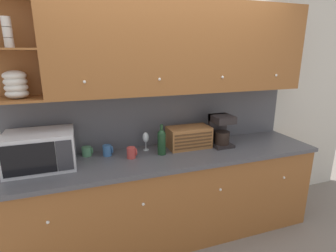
{
  "coord_description": "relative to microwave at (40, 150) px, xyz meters",
  "views": [
    {
      "loc": [
        -0.83,
        -2.61,
        1.89
      ],
      "look_at": [
        0.0,
        -0.23,
        1.18
      ],
      "focal_mm": 28.0,
      "sensor_mm": 36.0,
      "label": 1
    }
  ],
  "objects": [
    {
      "name": "ground_plane",
      "position": [
        1.17,
        0.26,
        -1.08
      ],
      "size": [
        24.0,
        24.0,
        0.0
      ],
      "primitive_type": "plane",
      "color": "slate"
    },
    {
      "name": "wall_back",
      "position": [
        1.17,
        0.29,
        0.22
      ],
      "size": [
        5.42,
        0.06,
        2.6
      ],
      "color": "beige",
      "rests_on": "ground_plane"
    },
    {
      "name": "counter_unit",
      "position": [
        1.17,
        -0.07,
        -0.62
      ],
      "size": [
        3.04,
        0.69,
        0.92
      ],
      "color": "#935628",
      "rests_on": "ground_plane"
    },
    {
      "name": "backsplash_panel",
      "position": [
        1.17,
        0.25,
        0.13
      ],
      "size": [
        3.02,
        0.01,
        0.58
      ],
      "color": "#4C4C51",
      "rests_on": "counter_unit"
    },
    {
      "name": "upper_cabinets",
      "position": [
        1.33,
        0.1,
        0.85
      ],
      "size": [
        3.02,
        0.34,
        0.86
      ],
      "color": "#935628",
      "rests_on": "backsplash_panel"
    },
    {
      "name": "microwave",
      "position": [
        0.0,
        0.0,
        0.0
      ],
      "size": [
        0.56,
        0.4,
        0.32
      ],
      "color": "silver",
      "rests_on": "counter_unit"
    },
    {
      "name": "mug",
      "position": [
        0.38,
        0.16,
        -0.12
      ],
      "size": [
        0.1,
        0.09,
        0.09
      ],
      "color": "#4C845B",
      "rests_on": "counter_unit"
    },
    {
      "name": "mug_blue_second",
      "position": [
        0.57,
        0.1,
        -0.11
      ],
      "size": [
        0.1,
        0.08,
        0.11
      ],
      "color": "#38669E",
      "rests_on": "counter_unit"
    },
    {
      "name": "mug_patterned_third",
      "position": [
        0.78,
        -0.04,
        -0.11
      ],
      "size": [
        0.1,
        0.08,
        0.11
      ],
      "color": "#B73D38",
      "rests_on": "counter_unit"
    },
    {
      "name": "wine_glass",
      "position": [
        0.96,
        0.12,
        -0.03
      ],
      "size": [
        0.06,
        0.06,
        0.19
      ],
      "color": "silver",
      "rests_on": "counter_unit"
    },
    {
      "name": "wine_bottle",
      "position": [
        1.08,
        -0.04,
        -0.02
      ],
      "size": [
        0.08,
        0.08,
        0.3
      ],
      "color": "#19381E",
      "rests_on": "counter_unit"
    },
    {
      "name": "bread_box",
      "position": [
        1.41,
        0.05,
        -0.05
      ],
      "size": [
        0.44,
        0.25,
        0.22
      ],
      "color": "#996033",
      "rests_on": "counter_unit"
    },
    {
      "name": "coffee_maker",
      "position": [
        1.76,
        0.0,
        0.01
      ],
      "size": [
        0.21,
        0.24,
        0.34
      ],
      "color": "black",
      "rests_on": "counter_unit"
    }
  ]
}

